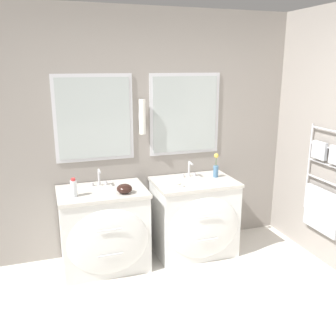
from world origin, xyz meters
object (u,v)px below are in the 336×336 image
Objects in this scene: vanity_left at (104,230)px; flower_vase at (216,168)px; amenity_bowl at (124,189)px; toiletry_bottle at (74,188)px; vanity_right at (195,217)px.

flower_vase is at bearing 4.03° from vanity_left.
flower_vase reaches higher than amenity_bowl.
toiletry_bottle is at bearing 172.57° from amenity_bowl.
vanity_right is 0.59m from flower_vase.
toiletry_bottle is 0.67× the size of flower_vase.
vanity_left is 4.87× the size of toiletry_bottle.
vanity_left is at bearing -175.97° from flower_vase.
amenity_bowl is (0.19, -0.12, 0.45)m from vanity_left.
amenity_bowl is 1.09m from flower_vase.
toiletry_bottle reaches higher than amenity_bowl.
vanity_right is 5.78× the size of amenity_bowl.
toiletry_bottle is at bearing -167.54° from vanity_left.
amenity_bowl reaches higher than vanity_left.
toiletry_bottle is 0.48m from amenity_bowl.
toiletry_bottle is 1.19× the size of amenity_bowl.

